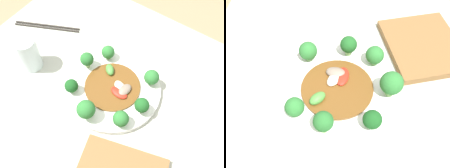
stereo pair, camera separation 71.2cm
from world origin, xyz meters
TOP-DOWN VIEW (x-y plane):
  - ground_plane at (0.00, 0.00)m, footprint 8.00×8.00m
  - table at (0.00, 0.00)m, footprint 1.06×0.78m
  - plate at (0.02, 0.00)m, footprint 0.30×0.30m
  - broccoli_east at (0.14, -0.02)m, footprint 0.04×0.04m
  - broccoli_southeast at (0.10, -0.09)m, footprint 0.04×0.04m
  - broccoli_west at (-0.09, 0.02)m, footprint 0.04×0.04m
  - broccoli_northwest at (-0.07, 0.09)m, footprint 0.05×0.05m
  - broccoli_northeast at (0.12, 0.08)m, footprint 0.04×0.04m
  - broccoli_north at (0.03, 0.12)m, footprint 0.05×0.05m
  - broccoli_southwest at (-0.07, -0.08)m, footprint 0.05×0.05m
  - stirfry_center at (0.02, -0.00)m, footprint 0.18×0.18m
  - drinking_glass at (0.30, 0.08)m, footprint 0.07×0.07m
  - chopsticks at (0.38, -0.08)m, footprint 0.23×0.13m

SIDE VIEW (x-z plane):
  - ground_plane at x=0.00m, z-range 0.00..0.00m
  - table at x=0.00m, z-range 0.00..0.73m
  - chopsticks at x=0.38m, z-range 0.73..0.73m
  - plate at x=0.02m, z-range 0.73..0.75m
  - stirfry_center at x=0.02m, z-range 0.74..0.76m
  - broccoli_northeast at x=0.12m, z-range 0.75..0.80m
  - broccoli_southeast at x=0.10m, z-range 0.75..0.80m
  - broccoli_southwest at x=-0.07m, z-range 0.75..0.80m
  - broccoli_northwest at x=-0.07m, z-range 0.75..0.80m
  - broccoli_west at x=-0.09m, z-range 0.75..0.81m
  - broccoli_east at x=0.14m, z-range 0.75..0.81m
  - broccoli_north at x=0.03m, z-range 0.75..0.82m
  - drinking_glass at x=0.30m, z-range 0.73..0.85m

